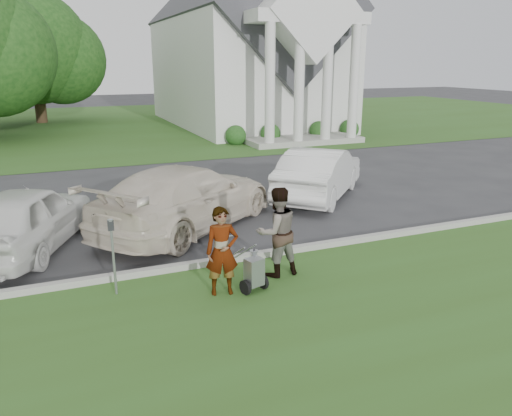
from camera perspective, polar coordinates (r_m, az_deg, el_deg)
ground at (r=10.56m, az=-0.99°, el=-7.17°), size 120.00×120.00×0.00m
grass_strip at (r=8.15m, az=7.01°, el=-14.93°), size 80.00×7.00×0.01m
church_lawn at (r=36.43m, az=-16.89°, el=9.10°), size 80.00×30.00×0.01m
curb at (r=11.00m, az=-2.04°, el=-5.75°), size 80.00×0.18×0.15m
church at (r=34.52m, az=-1.14°, el=19.29°), size 9.19×19.00×24.10m
tree_back at (r=39.01m, az=-24.05°, el=15.83°), size 9.61×7.60×8.89m
striping_cart at (r=9.50m, az=-0.26°, el=-7.39°), size 0.65×1.04×0.91m
person_left at (r=9.26m, az=-3.90°, el=-5.04°), size 0.68×0.51×1.69m
person_right at (r=10.04m, az=2.41°, el=-2.82°), size 0.94×0.76×1.84m
parking_meter_near at (r=9.54m, az=-16.06°, el=-4.41°), size 0.11×0.10×1.49m
car_b at (r=12.60m, az=-24.76°, el=-1.04°), size 3.48×4.87×1.54m
car_c at (r=13.06m, az=-7.99°, el=1.22°), size 5.98×5.40×1.67m
car_d at (r=16.08m, az=7.26°, el=4.02°), size 4.63×4.68×1.61m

